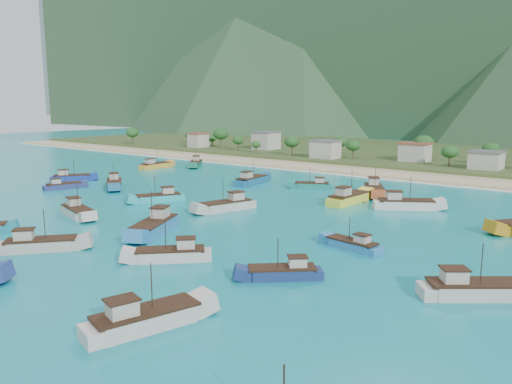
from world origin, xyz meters
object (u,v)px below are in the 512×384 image
Objects in this scene: boat_7 at (63,186)px; boat_21 at (374,191)px; boat_2 at (227,206)px; boat_9 at (71,178)px; boat_0 at (40,245)px; boat_10 at (155,227)px; boat_24 at (77,212)px; boat_28 at (284,274)px; boat_6 at (405,205)px; boat_19 at (159,198)px; boat_11 at (155,166)px; boat_15 at (196,164)px; boat_14 at (472,291)px; boat_22 at (313,186)px; boat_20 at (114,184)px; boat_32 at (172,255)px; boat_25 at (251,181)px; boat_16 at (349,199)px; boat_17 at (353,246)px; boat_12 at (144,320)px.

boat_7 is 75.18m from boat_21.
boat_2 is 1.28× the size of boat_7.
boat_0 is at bearing -0.72° from boat_9.
boat_10 is 20.69m from boat_24.
boat_9 is 1.23× the size of boat_28.
boat_19 is at bearing -92.99° from boat_6.
boat_15 is (6.84, 11.50, 0.02)m from boat_11.
boat_14 reaches higher than boat_22.
boat_21 is at bearing -129.56° from boat_10.
boat_19 is 0.94× the size of boat_20.
boat_32 reaches higher than boat_28.
boat_6 reaches higher than boat_25.
boat_11 reaches higher than boat_0.
boat_20 is (15.13, -43.00, 0.02)m from boat_15.
boat_7 is 67.81m from boat_32.
boat_0 is 0.83× the size of boat_16.
boat_22 is (1.50, 69.65, -0.16)m from boat_0.
boat_7 is 0.72× the size of boat_10.
boat_24 reaches higher than boat_28.
boat_21 is at bearing -98.05° from boat_2.
boat_25 reaches higher than boat_7.
boat_20 is at bearing 35.06° from boat_9.
boat_15 reaches higher than boat_7.
boat_11 is 1.19× the size of boat_32.
boat_14 is (23.78, -39.80, -0.10)m from boat_6.
boat_25 is at bearing -21.35° from boat_21.
boat_32 is at bearing 149.04° from boat_17.
boat_11 is at bearing 123.24° from boat_7.
boat_21 reaches higher than boat_12.
boat_7 is (-48.57, -6.35, -0.27)m from boat_2.
boat_32 is (-16.29, -19.70, 0.17)m from boat_17.
boat_12 is (2.36, -66.66, -0.08)m from boat_6.
boat_6 is at bearing 105.44° from boat_21.
boat_2 is at bearing -147.12° from boat_14.
boat_12 is 0.96× the size of boat_25.
boat_16 is at bearing 156.75° from boat_24.
boat_25 is at bearing 61.62° from boat_17.
boat_10 is at bearing 153.55° from boat_12.
boat_7 is at bearing 99.50° from boat_22.
boat_6 is 49.45m from boat_10.
boat_21 reaches higher than boat_28.
boat_12 is at bearing 6.48° from boat_9.
boat_28 is at bearing -106.68° from boat_14.
boat_12 is at bearing -10.65° from boat_7.
boat_24 is at bearing -11.15° from boat_7.
boat_12 is 82.12m from boat_22.
boat_9 is 0.81× the size of boat_10.
boat_7 is 61.55m from boat_22.
boat_19 is (-43.88, -25.47, -0.16)m from boat_6.
boat_28 is at bearing 102.59° from boat_15.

